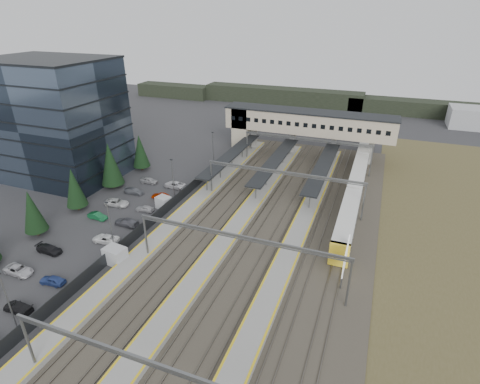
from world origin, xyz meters
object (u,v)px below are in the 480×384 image
at_px(relay_cabin_near, 115,255).
at_px(train, 358,177).
at_px(relay_cabin_far, 163,202).
at_px(footbridge, 296,124).
at_px(billboard, 346,257).
at_px(office_building, 56,120).

bearing_deg(relay_cabin_near, train, 52.73).
bearing_deg(relay_cabin_far, footbridge, 66.35).
bearing_deg(relay_cabin_far, billboard, -14.70).
bearing_deg(office_building, relay_cabin_far, -11.83).
distance_m(relay_cabin_near, relay_cabin_far, 16.92).
bearing_deg(billboard, relay_cabin_near, -165.22).
distance_m(footbridge, train, 22.08).
xyz_separation_m(office_building, train, (60.00, 16.33, -10.19)).
xyz_separation_m(relay_cabin_near, footbridge, (13.34, 52.61, 6.70)).
xyz_separation_m(train, billboard, (1.02, -30.86, 1.43)).
relative_size(footbridge, billboard, 6.74).
height_order(relay_cabin_near, billboard, billboard).
relative_size(relay_cabin_near, train, 0.06).
xyz_separation_m(relay_cabin_near, train, (29.63, 38.95, 0.76)).
bearing_deg(billboard, footbridge, 111.25).
distance_m(relay_cabin_near, footbridge, 54.69).
height_order(relay_cabin_far, train, train).
distance_m(office_building, train, 63.01).
bearing_deg(office_building, billboard, -13.39).
relative_size(relay_cabin_near, billboard, 0.54).
bearing_deg(relay_cabin_near, office_building, 143.32).
relative_size(relay_cabin_near, footbridge, 0.08).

